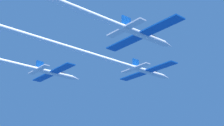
# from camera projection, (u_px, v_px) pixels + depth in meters

# --- Properties ---
(jet_lead) EXTENTS (18.21, 53.18, 3.02)m
(jet_lead) POSITION_uv_depth(u_px,v_px,m) (105.00, 59.00, 73.17)
(jet_lead) COLOR silver
(jet_left_wing) EXTENTS (18.21, 46.70, 3.02)m
(jet_left_wing) POSITION_uv_depth(u_px,v_px,m) (13.00, 64.00, 77.61)
(jet_left_wing) COLOR silver
(jet_right_wing) EXTENTS (18.21, 47.00, 3.02)m
(jet_right_wing) POSITION_uv_depth(u_px,v_px,m) (94.00, 16.00, 52.31)
(jet_right_wing) COLOR silver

